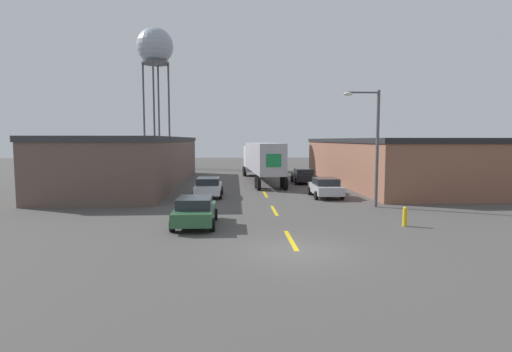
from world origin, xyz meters
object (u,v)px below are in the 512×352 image
object	(u,v)px
semi_truck	(261,158)
street_lamp	(373,140)
parked_car_left_near	(195,211)
parked_car_right_far	(303,176)
water_tower	(155,49)
parked_car_right_mid	(325,187)
parked_car_left_far	(208,187)
fire_hydrant	(405,217)

from	to	relation	value
semi_truck	street_lamp	world-z (taller)	street_lamp
parked_car_left_near	parked_car_right_far	xyz separation A→B (m)	(8.75, 19.08, 0.00)
water_tower	parked_car_right_far	bearing A→B (deg)	-50.87
semi_truck	parked_car_right_mid	distance (m)	12.34
parked_car_right_far	street_lamp	distance (m)	14.64
parked_car_right_mid	parked_car_right_far	bearing A→B (deg)	90.00
semi_truck	street_lamp	distance (m)	17.23
semi_truck	water_tower	size ratio (longest dim) A/B	0.78
parked_car_left_far	fire_hydrant	bearing A→B (deg)	-46.14
parked_car_left_far	parked_car_left_near	bearing A→B (deg)	-90.00
semi_truck	fire_hydrant	xyz separation A→B (m)	(5.72, -21.70, -1.93)
semi_truck	parked_car_right_far	distance (m)	4.80
parked_car_left_near	fire_hydrant	xyz separation A→B (m)	(10.42, -0.65, -0.27)
parked_car_right_mid	water_tower	world-z (taller)	water_tower
parked_car_left_far	parked_car_right_mid	world-z (taller)	same
parked_car_left_near	street_lamp	xyz separation A→B (m)	(10.70, 5.01, 3.54)
semi_truck	water_tower	xyz separation A→B (m)	(-14.50, 20.83, 15.39)
parked_car_right_far	water_tower	size ratio (longest dim) A/B	0.20
parked_car_left_far	water_tower	distance (m)	37.30
parked_car_right_far	street_lamp	xyz separation A→B (m)	(1.95, -14.07, 3.54)
semi_truck	street_lamp	size ratio (longest dim) A/B	2.22
street_lamp	fire_hydrant	size ratio (longest dim) A/B	7.52
parked_car_left_far	parked_car_left_near	xyz separation A→B (m)	(0.00, -10.19, 0.00)
water_tower	street_lamp	size ratio (longest dim) A/B	2.83
parked_car_right_mid	parked_car_right_far	size ratio (longest dim) A/B	1.00
parked_car_left_far	street_lamp	bearing A→B (deg)	-25.79
water_tower	parked_car_left_far	bearing A→B (deg)	-72.82
street_lamp	fire_hydrant	bearing A→B (deg)	-92.90
parked_car_left_near	water_tower	bearing A→B (deg)	103.17
fire_hydrant	street_lamp	bearing A→B (deg)	87.10
parked_car_right_mid	street_lamp	distance (m)	6.05
street_lamp	fire_hydrant	distance (m)	6.83
parked_car_left_near	street_lamp	size ratio (longest dim) A/B	0.57
water_tower	fire_hydrant	bearing A→B (deg)	-64.58
semi_truck	parked_car_right_far	xyz separation A→B (m)	(4.05, -1.97, -1.66)
parked_car_left_far	fire_hydrant	world-z (taller)	parked_car_left_far
water_tower	semi_truck	bearing A→B (deg)	-55.17
water_tower	parked_car_right_mid	bearing A→B (deg)	-60.19
semi_truck	parked_car_left_near	size ratio (longest dim) A/B	3.92
street_lamp	water_tower	bearing A→B (deg)	119.08
water_tower	fire_hydrant	distance (m)	50.18
parked_car_right_mid	fire_hydrant	distance (m)	10.30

